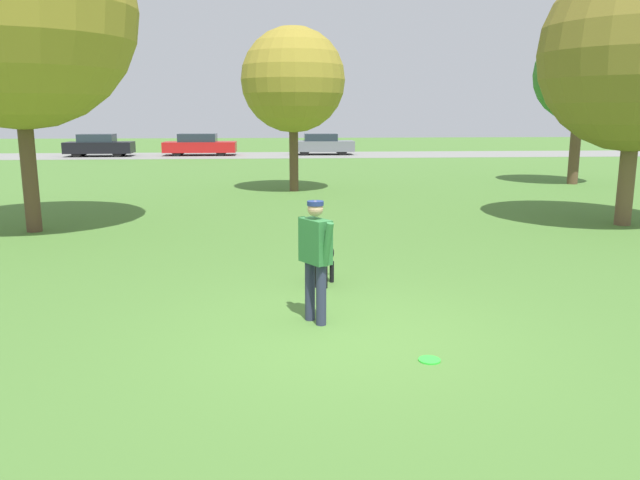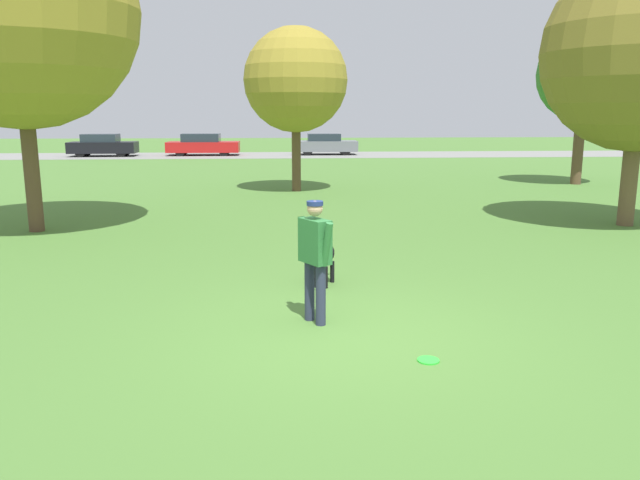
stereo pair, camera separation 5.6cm
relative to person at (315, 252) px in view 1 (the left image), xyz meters
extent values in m
plane|color=#4C7A33|center=(0.36, -0.47, -0.93)|extent=(120.00, 120.00, 0.00)
cube|color=gray|center=(0.36, 32.17, -0.93)|extent=(120.00, 6.00, 0.01)
cylinder|color=#2D334C|center=(0.06, -0.10, -0.54)|extent=(0.18, 0.18, 0.79)
cylinder|color=#2D334C|center=(-0.06, 0.10, -0.54)|extent=(0.18, 0.18, 0.79)
cube|color=#2D7038|center=(0.00, 0.00, 0.14)|extent=(0.42, 0.49, 0.56)
cylinder|color=#2D7038|center=(0.13, -0.21, 0.14)|extent=(0.18, 0.22, 0.57)
cylinder|color=#2D7038|center=(-0.13, 0.21, 0.14)|extent=(0.18, 0.22, 0.57)
sphere|color=tan|center=(0.00, 0.00, 0.55)|extent=(0.27, 0.27, 0.20)
cylinder|color=navy|center=(0.00, 0.00, 0.62)|extent=(0.29, 0.29, 0.05)
ellipsoid|color=black|center=(0.25, 1.77, -0.45)|extent=(0.49, 0.65, 0.29)
ellipsoid|color=white|center=(0.19, 1.63, -0.50)|extent=(0.25, 0.23, 0.16)
sphere|color=white|center=(0.12, 1.45, -0.36)|extent=(0.23, 0.23, 0.18)
cylinder|color=black|center=(0.26, 1.58, -0.76)|extent=(0.09, 0.09, 0.34)
cylinder|color=black|center=(0.11, 1.64, -0.76)|extent=(0.09, 0.09, 0.34)
cylinder|color=black|center=(0.40, 1.91, -0.76)|extent=(0.09, 0.09, 0.34)
cylinder|color=black|center=(0.25, 1.97, -0.76)|extent=(0.09, 0.09, 0.34)
cylinder|color=black|center=(0.40, 2.13, -0.40)|extent=(0.13, 0.24, 0.21)
cylinder|color=#33D838|center=(1.15, -1.37, -0.92)|extent=(0.24, 0.24, 0.02)
torus|color=#33D838|center=(1.15, -1.37, -0.92)|extent=(0.24, 0.24, 0.02)
cylinder|color=brown|center=(7.87, 6.52, 0.22)|extent=(0.38, 0.38, 2.30)
sphere|color=olive|center=(7.87, 6.52, 3.05)|extent=(4.49, 4.49, 4.49)
cylinder|color=brown|center=(10.82, 15.10, 0.44)|extent=(0.39, 0.39, 2.74)
sphere|color=#38752D|center=(10.82, 15.10, 3.08)|extent=(3.40, 3.40, 3.40)
cylinder|color=brown|center=(0.23, 13.73, 0.28)|extent=(0.31, 0.31, 2.42)
sphere|color=olive|center=(0.23, 13.73, 2.79)|extent=(3.48, 3.48, 3.48)
cylinder|color=brown|center=(-5.93, 6.74, 0.52)|extent=(0.34, 0.34, 2.91)
sphere|color=olive|center=(-5.93, 6.74, 3.91)|extent=(5.14, 5.14, 5.14)
cube|color=black|center=(-11.03, 31.82, -0.38)|extent=(4.04, 1.78, 0.68)
cube|color=#232D38|center=(-11.15, 31.82, 0.19)|extent=(2.11, 1.51, 0.48)
cylinder|color=black|center=(-9.84, 32.57, -0.63)|extent=(0.60, 0.21, 0.60)
cylinder|color=black|center=(-9.82, 31.11, -0.63)|extent=(0.60, 0.21, 0.60)
cylinder|color=black|center=(-12.25, 32.53, -0.63)|extent=(0.60, 0.21, 0.60)
cylinder|color=black|center=(-12.22, 31.06, -0.63)|extent=(0.60, 0.21, 0.60)
cube|color=red|center=(-4.98, 32.26, -0.40)|extent=(4.48, 1.85, 0.64)
cube|color=#232D38|center=(-5.11, 32.26, 0.18)|extent=(2.33, 1.58, 0.51)
cylinder|color=black|center=(-3.63, 33.04, -0.63)|extent=(0.61, 0.20, 0.60)
cylinder|color=black|center=(-3.64, 31.46, -0.63)|extent=(0.61, 0.20, 0.60)
cylinder|color=black|center=(-6.31, 33.06, -0.63)|extent=(0.61, 0.20, 0.60)
cylinder|color=black|center=(-6.32, 31.48, -0.63)|extent=(0.61, 0.20, 0.60)
cube|color=slate|center=(2.74, 32.36, -0.38)|extent=(3.99, 1.79, 0.66)
cube|color=#232D38|center=(2.62, 32.37, 0.18)|extent=(2.08, 1.53, 0.46)
cylinder|color=black|center=(3.94, 33.10, -0.61)|extent=(0.64, 0.21, 0.64)
cylinder|color=black|center=(3.92, 31.60, -0.61)|extent=(0.64, 0.21, 0.64)
cylinder|color=black|center=(1.56, 33.13, -0.61)|extent=(0.64, 0.21, 0.64)
cylinder|color=black|center=(1.54, 31.63, -0.61)|extent=(0.64, 0.21, 0.64)
camera|label=1|loc=(-0.54, -7.65, 1.72)|focal=35.00mm
camera|label=2|loc=(-0.48, -7.65, 1.72)|focal=35.00mm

